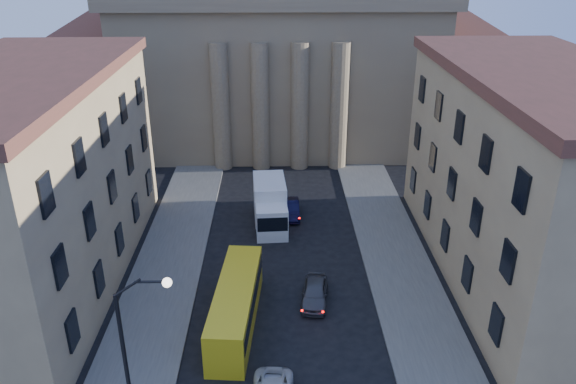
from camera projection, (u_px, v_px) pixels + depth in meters
sidewalk_left at (155, 308)px, 36.71m from camera, size 5.00×60.00×0.15m
sidewalk_right at (413, 304)px, 37.05m from camera, size 5.00×60.00×0.15m
church at (279, 34)px, 66.14m from camera, size 68.02×28.76×36.60m
building_left at (27, 182)px, 37.15m from camera, size 11.60×26.60×14.70m
building_right at (535, 177)px, 37.84m from camera, size 11.60×26.60×14.70m
street_lamp at (134, 345)px, 25.48m from camera, size 2.62×0.44×8.83m
car_right_far at (315, 292)px, 37.20m from camera, size 2.18×4.34×1.42m
car_right_distant at (291, 209)px, 48.76m from camera, size 1.45×4.05×1.33m
city_bus at (236, 304)px, 34.67m from camera, size 3.04×10.07×2.80m
box_truck at (270, 205)px, 47.01m from camera, size 2.98×6.72×3.61m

